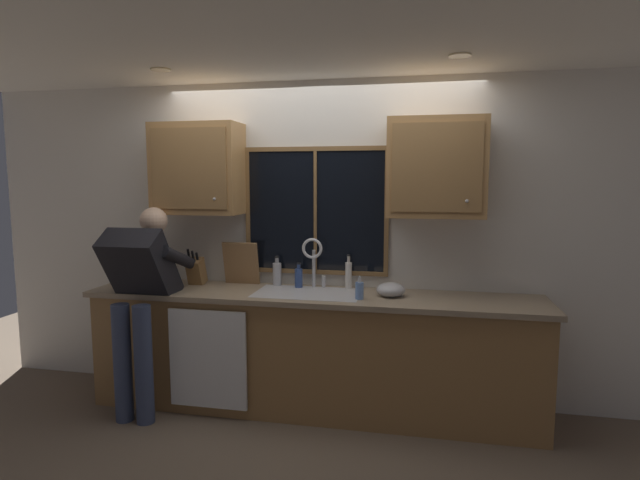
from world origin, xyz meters
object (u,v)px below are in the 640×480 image
object	(u,v)px
knife_block	(196,271)
bottle_green_glass	(349,274)
mixing_bowl	(391,290)
soap_dispenser	(359,290)
bottle_amber_small	(277,273)
person_standing	(141,289)
bottle_tall_clear	(299,277)
cutting_board	(241,263)

from	to	relation	value
knife_block	bottle_green_glass	distance (m)	1.25
mixing_bowl	soap_dispenser	bearing A→B (deg)	-147.19
knife_block	bottle_amber_small	xyz separation A→B (m)	(0.66, 0.10, -0.01)
person_standing	mixing_bowl	xyz separation A→B (m)	(1.83, 0.34, 0.01)
person_standing	knife_block	world-z (taller)	person_standing
mixing_bowl	bottle_amber_small	distance (m)	0.96
person_standing	bottle_tall_clear	xyz separation A→B (m)	(1.09, 0.49, 0.04)
soap_dispenser	bottle_green_glass	distance (m)	0.37
bottle_tall_clear	bottle_green_glass	bearing A→B (deg)	6.63
mixing_bowl	bottle_tall_clear	xyz separation A→B (m)	(-0.74, 0.16, 0.03)
mixing_bowl	bottle_tall_clear	distance (m)	0.76
person_standing	bottle_tall_clear	world-z (taller)	person_standing
mixing_bowl	bottle_amber_small	size ratio (longest dim) A/B	0.88
bottle_tall_clear	bottle_amber_small	world-z (taller)	bottle_amber_small
knife_block	mixing_bowl	distance (m)	1.60
soap_dispenser	bottle_tall_clear	xyz separation A→B (m)	(-0.52, 0.30, 0.02)
knife_block	cutting_board	size ratio (longest dim) A/B	0.90
bottle_amber_small	cutting_board	bearing A→B (deg)	-177.72
cutting_board	bottle_amber_small	xyz separation A→B (m)	(0.30, 0.01, -0.07)
person_standing	cutting_board	bearing A→B (deg)	41.63
person_standing	mixing_bowl	size ratio (longest dim) A/B	7.39
knife_block	cutting_board	bearing A→B (deg)	13.49
knife_block	mixing_bowl	bearing A→B (deg)	-3.85
bottle_amber_small	knife_block	bearing A→B (deg)	-171.58
mixing_bowl	bottle_amber_small	bearing A→B (deg)	167.60
mixing_bowl	soap_dispenser	distance (m)	0.26
soap_dispenser	bottle_amber_small	world-z (taller)	bottle_amber_small
mixing_bowl	soap_dispenser	size ratio (longest dim) A/B	1.23
knife_block	soap_dispenser	xyz separation A→B (m)	(1.38, -0.25, -0.04)
cutting_board	bottle_green_glass	distance (m)	0.89
soap_dispenser	bottle_tall_clear	distance (m)	0.60
person_standing	bottle_amber_small	xyz separation A→B (m)	(0.90, 0.54, 0.06)
knife_block	soap_dispenser	bearing A→B (deg)	-10.13
mixing_bowl	bottle_green_glass	size ratio (longest dim) A/B	0.78
person_standing	bottle_green_glass	bearing A→B (deg)	19.93
soap_dispenser	bottle_green_glass	bearing A→B (deg)	110.73
person_standing	cutting_board	world-z (taller)	person_standing
mixing_bowl	person_standing	bearing A→B (deg)	-169.59
bottle_green_glass	bottle_tall_clear	distance (m)	0.40
soap_dispenser	cutting_board	bearing A→B (deg)	161.98
mixing_bowl	bottle_amber_small	world-z (taller)	bottle_amber_small
mixing_bowl	bottle_tall_clear	size ratio (longest dim) A/B	1.06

